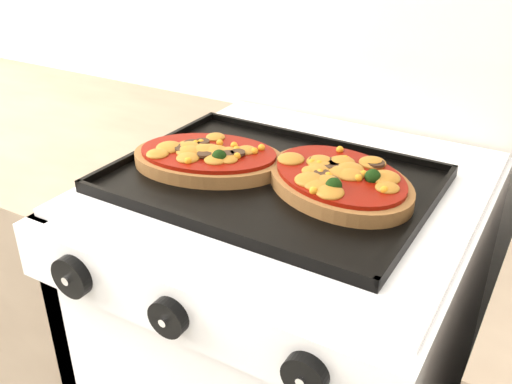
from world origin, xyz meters
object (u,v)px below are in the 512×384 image
Objects in this scene: baking_tray at (272,179)px; pizza_right at (339,179)px; pizza_left at (208,156)px; stove at (288,380)px.

pizza_right is (0.11, 0.02, 0.02)m from baking_tray.
pizza_left is at bearing -171.72° from pizza_right.
pizza_right is (0.08, -0.01, 0.48)m from stove.
stove is 1.82× the size of baking_tray.
baking_tray is at bearing -122.14° from stove.
baking_tray is 0.12m from pizza_left.
pizza_left is (-0.14, -0.05, 0.48)m from stove.
stove is 0.47m from baking_tray.
baking_tray is (-0.02, -0.04, 0.47)m from stove.
baking_tray is 1.94× the size of pizza_left.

